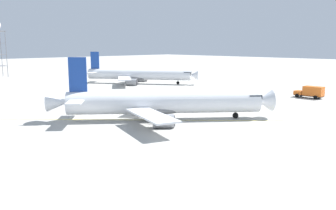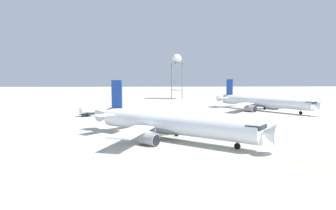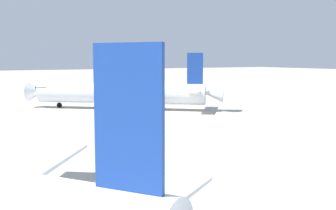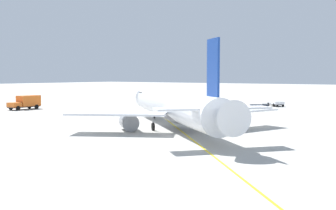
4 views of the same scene
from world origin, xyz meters
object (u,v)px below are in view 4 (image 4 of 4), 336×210
at_px(airliner_main, 175,107).
at_px(baggage_truck_truck, 259,106).
at_px(pushback_tug_truck, 276,103).
at_px(catering_truck_truck, 26,102).

height_order(airliner_main, baggage_truck_truck, airliner_main).
relative_size(airliner_main, pushback_tug_truck, 6.75).
bearing_deg(pushback_tug_truck, airliner_main, 139.39).
height_order(airliner_main, pushback_tug_truck, airliner_main).
distance_m(airliner_main, pushback_tug_truck, 49.17).
bearing_deg(catering_truck_truck, baggage_truck_truck, 123.78).
bearing_deg(airliner_main, pushback_tug_truck, -46.38).
xyz_separation_m(pushback_tug_truck, catering_truck_truck, (41.59, -42.55, 0.85)).
relative_size(pushback_tug_truck, catering_truck_truck, 0.70).
distance_m(pushback_tug_truck, catering_truck_truck, 59.51).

